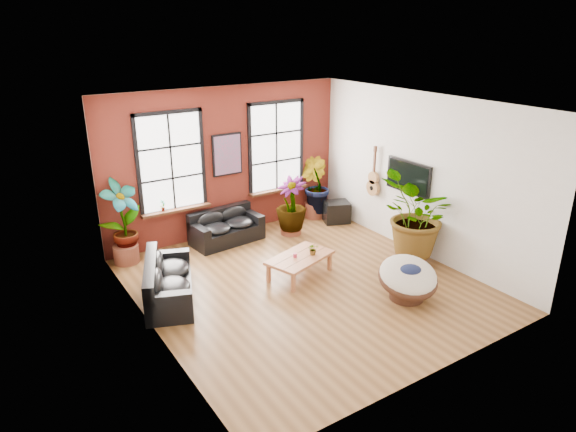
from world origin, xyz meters
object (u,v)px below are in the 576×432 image
sofa_left (166,282)px  papasan_chair (408,278)px  sofa_back (226,227)px  coffee_table (300,259)px

sofa_left → papasan_chair: 4.45m
sofa_back → papasan_chair: bearing=-74.4°
sofa_back → sofa_left: bearing=-144.6°
sofa_back → papasan_chair: size_ratio=1.20×
papasan_chair → sofa_back: bearing=133.1°
sofa_back → papasan_chair: (1.61, -4.24, 0.08)m
sofa_left → coffee_table: bearing=-81.5°
sofa_back → coffee_table: size_ratio=1.12×
sofa_back → coffee_table: 2.45m
sofa_back → coffee_table: (0.45, -2.41, 0.04)m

